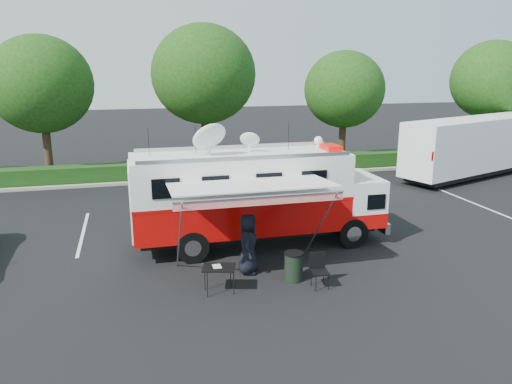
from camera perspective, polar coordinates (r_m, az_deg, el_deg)
ground_plane at (r=18.75m, az=0.38°, el=-6.00°), size 120.00×120.00×0.00m
back_border at (r=30.45m, az=-3.76°, el=11.53°), size 60.00×6.14×8.87m
stall_lines at (r=21.41m, az=-2.96°, el=-3.37°), size 24.12×5.50×0.01m
command_truck at (r=18.15m, az=0.14°, el=-0.39°), size 9.25×2.55×4.44m
awning at (r=15.24m, az=-0.39°, el=0.42°), size 5.05×2.61×3.05m
person at (r=16.35m, az=-0.91°, el=-9.19°), size 0.88×1.11×1.98m
folding_table at (r=14.79m, az=-4.26°, el=-8.69°), size 1.08×0.89×0.81m
folding_chair at (r=15.30m, az=7.17°, el=-8.47°), size 0.55×0.57×1.05m
trash_bin at (r=15.68m, az=4.32°, el=-8.47°), size 0.61×0.61×0.92m
semi_trailer at (r=32.39m, az=23.93°, el=4.85°), size 11.39×6.08×3.47m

